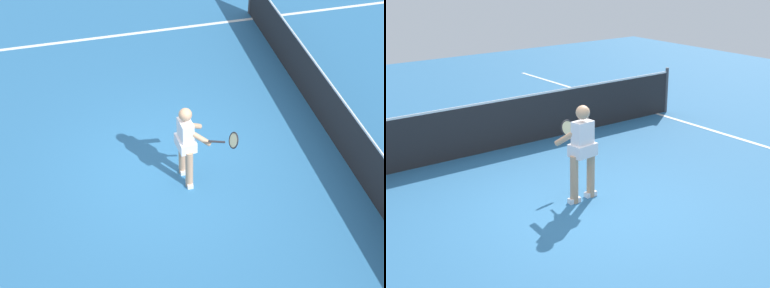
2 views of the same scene
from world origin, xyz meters
The scene contains 4 objects.
ground_plane centered at (0.00, 0.00, 0.00)m, with size 26.93×26.93×0.00m, color teal.
sideline_left_marking centered at (-4.83, 0.00, 0.00)m, with size 0.10×18.72×0.01m, color white.
court_net centered at (0.00, 3.18, 0.51)m, with size 10.34×0.08×1.10m.
tennis_player centered at (0.29, 0.26, 0.85)m, with size 0.74×0.99×1.55m.
Camera 1 is at (7.27, -1.37, 7.14)m, focal length 53.52 mm.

